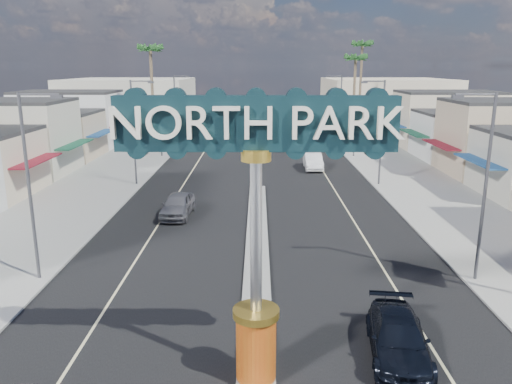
{
  "coord_description": "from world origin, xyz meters",
  "views": [
    {
      "loc": [
        0.06,
        -12.47,
        10.12
      ],
      "look_at": [
        -0.04,
        11.21,
        4.13
      ],
      "focal_mm": 35.0,
      "sensor_mm": 36.0,
      "label": 1
    }
  ],
  "objects_px": {
    "streetlight_r_mid": "(380,127)",
    "palm_right_far": "(362,50)",
    "streetlight_l_near": "(32,179)",
    "palm_left_far": "(150,54)",
    "streetlight_r_far": "(339,107)",
    "traffic_signal_left": "(176,119)",
    "streetlight_l_mid": "(135,127)",
    "suv_right": "(398,338)",
    "gateway_sign": "(256,209)",
    "palm_right_mid": "(356,62)",
    "car_parked_right": "(313,161)",
    "traffic_signal_right": "(339,119)",
    "streetlight_l_far": "(176,107)",
    "car_parked_left": "(178,205)",
    "streetlight_r_near": "(483,179)"
  },
  "relations": [
    {
      "from": "streetlight_r_mid",
      "to": "palm_right_far",
      "type": "relative_size",
      "value": 0.64
    },
    {
      "from": "streetlight_l_near",
      "to": "streetlight_r_mid",
      "type": "distance_m",
      "value": 28.9
    },
    {
      "from": "palm_left_far",
      "to": "palm_right_far",
      "type": "relative_size",
      "value": 0.93
    },
    {
      "from": "streetlight_r_far",
      "to": "traffic_signal_left",
      "type": "bearing_deg",
      "value": -157.8
    },
    {
      "from": "streetlight_l_mid",
      "to": "streetlight_r_mid",
      "type": "relative_size",
      "value": 1.0
    },
    {
      "from": "suv_right",
      "to": "palm_right_far",
      "type": "bearing_deg",
      "value": 87.71
    },
    {
      "from": "gateway_sign",
      "to": "streetlight_r_far",
      "type": "xyz_separation_m",
      "value": [
        10.43,
        50.02,
        -0.86
      ]
    },
    {
      "from": "palm_right_mid",
      "to": "car_parked_right",
      "type": "xyz_separation_m",
      "value": [
        -7.4,
        -19.0,
        -9.8
      ]
    },
    {
      "from": "traffic_signal_left",
      "to": "streetlight_l_mid",
      "type": "height_order",
      "value": "streetlight_l_mid"
    },
    {
      "from": "traffic_signal_right",
      "to": "streetlight_r_far",
      "type": "height_order",
      "value": "streetlight_r_far"
    },
    {
      "from": "streetlight_l_far",
      "to": "suv_right",
      "type": "bearing_deg",
      "value": -72.28
    },
    {
      "from": "traffic_signal_left",
      "to": "palm_left_far",
      "type": "relative_size",
      "value": 0.46
    },
    {
      "from": "streetlight_l_far",
      "to": "streetlight_r_mid",
      "type": "distance_m",
      "value": 30.32
    },
    {
      "from": "car_parked_left",
      "to": "palm_left_far",
      "type": "bearing_deg",
      "value": 107.66
    },
    {
      "from": "streetlight_r_near",
      "to": "car_parked_left",
      "type": "bearing_deg",
      "value": 146.13
    },
    {
      "from": "car_parked_right",
      "to": "streetlight_l_mid",
      "type": "bearing_deg",
      "value": -156.09
    },
    {
      "from": "palm_right_mid",
      "to": "streetlight_r_near",
      "type": "bearing_deg",
      "value": -93.19
    },
    {
      "from": "streetlight_r_near",
      "to": "streetlight_r_far",
      "type": "relative_size",
      "value": 1.0
    },
    {
      "from": "streetlight_r_far",
      "to": "car_parked_left",
      "type": "xyz_separation_m",
      "value": [
        -15.93,
        -31.31,
        -4.26
      ]
    },
    {
      "from": "streetlight_l_mid",
      "to": "suv_right",
      "type": "relative_size",
      "value": 1.83
    },
    {
      "from": "car_parked_right",
      "to": "palm_right_mid",
      "type": "bearing_deg",
      "value": 69.03
    },
    {
      "from": "streetlight_r_far",
      "to": "suv_right",
      "type": "xyz_separation_m",
      "value": [
        -5.37,
        -48.51,
        -4.35
      ]
    },
    {
      "from": "traffic_signal_right",
      "to": "car_parked_right",
      "type": "relative_size",
      "value": 1.24
    },
    {
      "from": "streetlight_l_near",
      "to": "palm_right_mid",
      "type": "xyz_separation_m",
      "value": [
        23.43,
        46.0,
        5.54
      ]
    },
    {
      "from": "palm_right_far",
      "to": "car_parked_right",
      "type": "relative_size",
      "value": 2.91
    },
    {
      "from": "traffic_signal_right",
      "to": "streetlight_l_near",
      "type": "distance_m",
      "value": 39.26
    },
    {
      "from": "streetlight_l_near",
      "to": "streetlight_r_near",
      "type": "distance_m",
      "value": 20.87
    },
    {
      "from": "traffic_signal_left",
      "to": "streetlight_r_mid",
      "type": "height_order",
      "value": "streetlight_r_mid"
    },
    {
      "from": "gateway_sign",
      "to": "car_parked_right",
      "type": "bearing_deg",
      "value": 80.92
    },
    {
      "from": "palm_right_far",
      "to": "car_parked_right",
      "type": "height_order",
      "value": "palm_right_far"
    },
    {
      "from": "streetlight_r_far",
      "to": "palm_left_far",
      "type": "xyz_separation_m",
      "value": [
        -23.43,
        -2.0,
        6.43
      ]
    },
    {
      "from": "streetlight_l_far",
      "to": "palm_right_far",
      "type": "relative_size",
      "value": 0.64
    },
    {
      "from": "streetlight_l_mid",
      "to": "car_parked_right",
      "type": "bearing_deg",
      "value": 23.6
    },
    {
      "from": "palm_right_far",
      "to": "streetlight_r_far",
      "type": "bearing_deg",
      "value": -114.55
    },
    {
      "from": "gateway_sign",
      "to": "streetlight_r_near",
      "type": "distance_m",
      "value": 13.19
    },
    {
      "from": "gateway_sign",
      "to": "streetlight_l_mid",
      "type": "height_order",
      "value": "gateway_sign"
    },
    {
      "from": "streetlight_l_near",
      "to": "palm_right_mid",
      "type": "distance_m",
      "value": 51.92
    },
    {
      "from": "streetlight_l_far",
      "to": "streetlight_r_near",
      "type": "relative_size",
      "value": 1.0
    },
    {
      "from": "palm_right_far",
      "to": "car_parked_right",
      "type": "bearing_deg",
      "value": -110.61
    },
    {
      "from": "gateway_sign",
      "to": "car_parked_left",
      "type": "xyz_separation_m",
      "value": [
        -5.5,
        18.72,
        -5.12
      ]
    },
    {
      "from": "streetlight_l_mid",
      "to": "traffic_signal_left",
      "type": "bearing_deg",
      "value": 84.9
    },
    {
      "from": "palm_right_mid",
      "to": "gateway_sign",
      "type": "bearing_deg",
      "value": -103.53
    },
    {
      "from": "streetlight_r_mid",
      "to": "palm_left_far",
      "type": "xyz_separation_m",
      "value": [
        -23.43,
        20.0,
        6.43
      ]
    },
    {
      "from": "streetlight_r_mid",
      "to": "palm_left_far",
      "type": "bearing_deg",
      "value": 139.52
    },
    {
      "from": "traffic_signal_right",
      "to": "palm_left_far",
      "type": "relative_size",
      "value": 0.46
    },
    {
      "from": "gateway_sign",
      "to": "streetlight_l_mid",
      "type": "relative_size",
      "value": 1.02
    },
    {
      "from": "car_parked_left",
      "to": "streetlight_l_mid",
      "type": "bearing_deg",
      "value": 121.24
    },
    {
      "from": "gateway_sign",
      "to": "palm_right_mid",
      "type": "distance_m",
      "value": 55.76
    },
    {
      "from": "streetlight_l_mid",
      "to": "car_parked_right",
      "type": "distance_m",
      "value": 18.01
    },
    {
      "from": "traffic_signal_right",
      "to": "streetlight_l_near",
      "type": "height_order",
      "value": "streetlight_l_near"
    }
  ]
}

